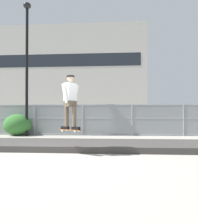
{
  "coord_description": "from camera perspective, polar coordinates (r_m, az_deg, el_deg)",
  "views": [
    {
      "loc": [
        1.96,
        -5.75,
        1.23
      ],
      "look_at": [
        1.25,
        3.85,
        1.35
      ],
      "focal_mm": 35.34,
      "sensor_mm": 36.0,
      "label": 1
    }
  ],
  "objects": [
    {
      "name": "street_lamp",
      "position": [
        13.91,
        -18.15,
        14.04
      ],
      "size": [
        0.44,
        0.44,
        7.79
      ],
      "color": "black",
      "rests_on": "ground_plane"
    },
    {
      "name": "skateboard",
      "position": [
        6.84,
        -7.42,
        -4.63
      ],
      "size": [
        0.79,
        0.58,
        0.07
      ],
      "color": "#9E5B33"
    },
    {
      "name": "skater",
      "position": [
        6.84,
        -7.41,
        3.44
      ],
      "size": [
        0.67,
        0.62,
        1.68
      ],
      "color": "black",
      "rests_on": "skateboard"
    },
    {
      "name": "parked_car_mid",
      "position": [
        15.13,
        7.37,
        -2.18
      ],
      "size": [
        4.53,
        2.22,
        1.66
      ],
      "color": "#474C54",
      "rests_on": "ground_plane"
    },
    {
      "name": "chain_fence",
      "position": [
        13.22,
        -4.29,
        -1.99
      ],
      "size": [
        17.77,
        0.06,
        1.85
      ],
      "color": "gray",
      "rests_on": "ground_plane"
    },
    {
      "name": "ground_plane",
      "position": [
        6.19,
        -14.61,
        -12.11
      ],
      "size": [
        120.0,
        120.0,
        0.0
      ],
      "primitive_type": "plane",
      "color": "#9E998E"
    },
    {
      "name": "parked_car_near",
      "position": [
        16.28,
        -18.01,
        -2.04
      ],
      "size": [
        4.49,
        2.12,
        1.66
      ],
      "color": "navy",
      "rests_on": "ground_plane"
    },
    {
      "name": "library_building",
      "position": [
        51.3,
        -6.29,
        8.71
      ],
      "size": [
        30.75,
        14.52,
        19.24
      ],
      "color": "#B2AFA8",
      "rests_on": "ground_plane"
    },
    {
      "name": "shrub_left",
      "position": [
        13.87,
        -20.32,
        -3.12
      ],
      "size": [
        1.64,
        1.34,
        1.27
      ],
      "color": "#336B2D",
      "rests_on": "ground_plane"
    },
    {
      "name": "gravel_berm",
      "position": [
        8.45,
        -9.3,
        -8.34
      ],
      "size": [
        12.78,
        2.5,
        0.21
      ],
      "primitive_type": "cube",
      "color": "#3D3A38",
      "rests_on": "ground_plane"
    }
  ]
}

